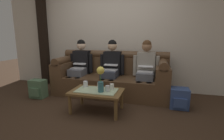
{
  "coord_description": "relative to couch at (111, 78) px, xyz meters",
  "views": [
    {
      "loc": [
        0.96,
        -2.4,
        1.29
      ],
      "look_at": [
        0.12,
        0.8,
        0.63
      ],
      "focal_mm": 26.88,
      "sensor_mm": 36.0,
      "label": 1
    }
  ],
  "objects": [
    {
      "name": "couch",
      "position": [
        0.0,
        0.0,
        0.0
      ],
      "size": [
        2.5,
        0.88,
        0.96
      ],
      "color": "#513823",
      "rests_on": "ground_plane"
    },
    {
      "name": "flower_vase",
      "position": [
        0.1,
        -1.04,
        0.27
      ],
      "size": [
        0.13,
        0.13,
        0.43
      ],
      "color": "#336672",
      "rests_on": "coffee_table"
    },
    {
      "name": "person_middle",
      "position": [
        0.0,
        -0.0,
        0.29
      ],
      "size": [
        0.56,
        0.67,
        1.22
      ],
      "color": "#383D4C",
      "rests_on": "ground_plane"
    },
    {
      "name": "backpack_right",
      "position": [
        1.41,
        -0.46,
        -0.18
      ],
      "size": [
        0.32,
        0.32,
        0.37
      ],
      "color": "#33477A",
      "rests_on": "ground_plane"
    },
    {
      "name": "backpack_left",
      "position": [
        -1.45,
        -0.66,
        -0.18
      ],
      "size": [
        0.33,
        0.26,
        0.39
      ],
      "color": "#4C6B4C",
      "rests_on": "ground_plane"
    },
    {
      "name": "person_left",
      "position": [
        -0.76,
        -0.0,
        0.29
      ],
      "size": [
        0.56,
        0.67,
        1.22
      ],
      "color": "#595B66",
      "rests_on": "ground_plane"
    },
    {
      "name": "ground_plane",
      "position": [
        0.0,
        -1.17,
        -0.37
      ],
      "size": [
        14.0,
        14.0,
        0.0
      ],
      "primitive_type": "plane",
      "color": "#382619"
    },
    {
      "name": "cup_far_left",
      "position": [
        -0.26,
        -0.85,
        0.07
      ],
      "size": [
        0.08,
        0.08,
        0.11
      ],
      "primitive_type": "cylinder",
      "color": "silver",
      "rests_on": "coffee_table"
    },
    {
      "name": "back_wall_patterned",
      "position": [
        0.0,
        0.53,
        1.08
      ],
      "size": [
        6.0,
        0.12,
        2.9
      ],
      "primitive_type": "cube",
      "color": "beige",
      "rests_on": "ground_plane"
    },
    {
      "name": "cup_far_center",
      "position": [
        0.24,
        -0.85,
        0.07
      ],
      "size": [
        0.07,
        0.07,
        0.09
      ],
      "primitive_type": "cylinder",
      "color": "white",
      "rests_on": "coffee_table"
    },
    {
      "name": "timber_pillar",
      "position": [
        -2.0,
        0.41,
        1.08
      ],
      "size": [
        0.2,
        0.2,
        2.9
      ],
      "primitive_type": "cube",
      "color": "black",
      "rests_on": "ground_plane"
    },
    {
      "name": "person_right",
      "position": [
        0.76,
        -0.0,
        0.29
      ],
      "size": [
        0.56,
        0.67,
        1.22
      ],
      "color": "#595B66",
      "rests_on": "ground_plane"
    },
    {
      "name": "cup_near_left",
      "position": [
        0.2,
        -0.98,
        0.07
      ],
      "size": [
        0.07,
        0.07,
        0.1
      ],
      "primitive_type": "cylinder",
      "color": "silver",
      "rests_on": "coffee_table"
    },
    {
      "name": "cup_near_right",
      "position": [
        0.03,
        -0.9,
        0.08
      ],
      "size": [
        0.08,
        0.08,
        0.13
      ],
      "primitive_type": "cylinder",
      "color": "silver",
      "rests_on": "coffee_table"
    },
    {
      "name": "coffee_table",
      "position": [
        0.0,
        -0.97,
        -0.04
      ],
      "size": [
        0.89,
        0.56,
        0.39
      ],
      "color": "brown",
      "rests_on": "ground_plane"
    }
  ]
}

